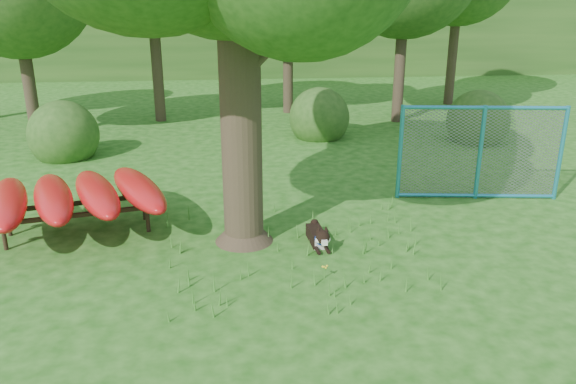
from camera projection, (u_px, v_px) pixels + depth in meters
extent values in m
plane|color=#195010|center=(283.00, 283.00, 8.29)|extent=(80.00, 80.00, 0.00)
cylinder|color=#33271B|center=(240.00, 89.00, 8.88)|extent=(0.82, 0.82, 5.23)
cone|color=#33271B|center=(244.00, 227.00, 9.65)|extent=(1.23, 1.23, 0.52)
cylinder|color=#33271B|center=(277.00, 41.00, 8.85)|extent=(1.32, 1.01, 1.11)
cylinder|color=#33271B|center=(201.00, 13.00, 8.50)|extent=(1.23, 0.47, 1.07)
cylinder|color=brown|center=(242.00, 212.00, 9.43)|extent=(0.11, 0.11, 1.17)
cylinder|color=brown|center=(242.00, 189.00, 9.29)|extent=(0.32, 0.07, 0.06)
cylinder|color=black|center=(4.00, 237.00, 9.31)|extent=(0.09, 0.09, 0.45)
cylinder|color=black|center=(148.00, 220.00, 10.04)|extent=(0.09, 0.09, 0.45)
cylinder|color=black|center=(9.00, 224.00, 9.87)|extent=(0.09, 0.09, 0.45)
cylinder|color=black|center=(144.00, 208.00, 10.60)|extent=(0.09, 0.09, 0.45)
cube|color=black|center=(77.00, 215.00, 9.59)|extent=(2.64, 0.68, 0.07)
cube|color=black|center=(77.00, 203.00, 10.15)|extent=(2.64, 0.68, 0.07)
ellipsoid|color=red|center=(8.00, 203.00, 9.45)|extent=(1.39, 2.76, 0.43)
ellipsoid|color=red|center=(53.00, 198.00, 9.68)|extent=(1.47, 2.75, 0.43)
ellipsoid|color=red|center=(97.00, 193.00, 9.90)|extent=(1.55, 2.74, 0.43)
ellipsoid|color=red|center=(139.00, 189.00, 10.13)|extent=(1.63, 2.72, 0.43)
cube|color=black|center=(316.00, 236.00, 9.65)|extent=(0.28, 0.66, 0.22)
cube|color=white|center=(320.00, 243.00, 9.39)|extent=(0.21, 0.14, 0.20)
sphere|color=black|center=(323.00, 237.00, 9.18)|extent=(0.24, 0.24, 0.24)
cube|color=white|center=(324.00, 242.00, 9.09)|extent=(0.10, 0.14, 0.08)
sphere|color=white|center=(318.00, 240.00, 9.17)|extent=(0.11, 0.11, 0.11)
sphere|color=white|center=(327.00, 239.00, 9.19)|extent=(0.11, 0.11, 0.11)
cone|color=black|center=(318.00, 229.00, 9.16)|extent=(0.10, 0.11, 0.11)
cone|color=black|center=(326.00, 229.00, 9.19)|extent=(0.11, 0.12, 0.11)
cylinder|color=black|center=(317.00, 250.00, 9.27)|extent=(0.08, 0.28, 0.06)
cylinder|color=black|center=(327.00, 249.00, 9.30)|extent=(0.08, 0.28, 0.06)
sphere|color=black|center=(314.00, 223.00, 9.95)|extent=(0.15, 0.15, 0.15)
torus|color=blue|center=(321.00, 238.00, 9.27)|extent=(0.23, 0.08, 0.23)
cylinder|color=teal|center=(400.00, 152.00, 11.52)|extent=(0.10, 0.10, 1.96)
cylinder|color=teal|center=(480.00, 153.00, 11.48)|extent=(0.10, 0.10, 1.96)
cylinder|color=teal|center=(561.00, 154.00, 11.43)|extent=(0.10, 0.10, 1.96)
cylinder|color=teal|center=(485.00, 108.00, 11.17)|extent=(3.24, 0.53, 0.08)
cylinder|color=teal|center=(475.00, 196.00, 11.78)|extent=(3.24, 0.53, 0.08)
plane|color=slate|center=(480.00, 153.00, 11.48)|extent=(3.23, 0.45, 3.26)
cylinder|color=#40812A|center=(324.00, 273.00, 8.40)|extent=(0.02, 0.02, 0.19)
sphere|color=yellow|center=(325.00, 267.00, 8.37)|extent=(0.03, 0.03, 0.03)
sphere|color=yellow|center=(327.00, 266.00, 8.38)|extent=(0.03, 0.03, 0.03)
sphere|color=yellow|center=(323.00, 267.00, 8.40)|extent=(0.03, 0.03, 0.03)
sphere|color=yellow|center=(326.00, 268.00, 8.34)|extent=(0.03, 0.03, 0.03)
sphere|color=yellow|center=(323.00, 267.00, 8.35)|extent=(0.03, 0.03, 0.03)
cylinder|color=#33271B|center=(26.00, 66.00, 16.32)|extent=(0.36, 0.36, 4.20)
cylinder|color=#33271B|center=(155.00, 42.00, 18.39)|extent=(0.36, 0.36, 5.25)
cylinder|color=#33271B|center=(288.00, 59.00, 20.02)|extent=(0.36, 0.36, 3.85)
cylinder|color=#33271B|center=(401.00, 50.00, 18.36)|extent=(0.36, 0.36, 4.76)
cylinder|color=#33271B|center=(454.00, 40.00, 21.46)|extent=(0.36, 0.36, 4.90)
sphere|color=#254C18|center=(67.00, 157.00, 14.82)|extent=(1.80, 1.80, 1.80)
sphere|color=#254C18|center=(476.00, 141.00, 16.48)|extent=(1.80, 1.80, 1.80)
sphere|color=#254C18|center=(319.00, 137.00, 16.95)|extent=(1.80, 1.80, 1.80)
cube|color=#254C18|center=(236.00, 15.00, 33.60)|extent=(80.00, 12.00, 6.00)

